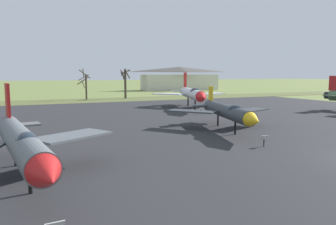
% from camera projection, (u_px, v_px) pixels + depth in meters
% --- Properties ---
extents(asphalt_apron, '(74.98, 62.20, 0.05)m').
position_uv_depth(asphalt_apron, '(211.00, 122.00, 37.73)').
color(asphalt_apron, '#28282B').
rests_on(asphalt_apron, ground).
extents(grass_verge_strip, '(134.98, 12.00, 0.06)m').
position_uv_depth(grass_verge_strip, '(120.00, 100.00, 71.22)').
color(grass_verge_strip, brown).
rests_on(grass_verge_strip, ground).
extents(jet_fighter_front_left, '(10.54, 14.43, 4.91)m').
position_uv_depth(jet_fighter_front_left, '(21.00, 142.00, 16.76)').
color(jet_fighter_front_left, '#565B60').
rests_on(jet_fighter_front_left, ground).
extents(jet_fighter_front_right, '(10.82, 13.60, 4.15)m').
position_uv_depth(jet_fighter_front_right, '(227.00, 111.00, 31.57)').
color(jet_fighter_front_right, '#33383D').
rests_on(jet_fighter_front_right, ground).
extents(info_placard_front_right, '(0.55, 0.40, 0.93)m').
position_uv_depth(info_placard_front_right, '(264.00, 140.00, 24.61)').
color(info_placard_front_right, black).
rests_on(info_placard_front_right, ground).
extents(jet_fighter_rear_left, '(12.03, 16.82, 5.83)m').
position_uv_depth(jet_fighter_rear_left, '(192.00, 94.00, 52.47)').
color(jet_fighter_rear_left, silver).
rests_on(jet_fighter_rear_left, ground).
extents(info_placard_rear_left, '(0.58, 0.23, 0.92)m').
position_uv_depth(info_placard_rear_left, '(201.00, 110.00, 44.96)').
color(info_placard_rear_left, black).
rests_on(info_placard_rear_left, ground).
extents(bare_tree_left_of_center, '(2.74, 3.45, 6.77)m').
position_uv_depth(bare_tree_left_of_center, '(85.00, 84.00, 70.48)').
color(bare_tree_left_of_center, '#42382D').
rests_on(bare_tree_left_of_center, ground).
extents(bare_tree_center, '(2.47, 2.46, 6.72)m').
position_uv_depth(bare_tree_center, '(125.00, 81.00, 73.74)').
color(bare_tree_center, '#42382D').
rests_on(bare_tree_center, ground).
extents(visitor_building, '(28.16, 11.88, 8.14)m').
position_uv_depth(visitor_building, '(179.00, 79.00, 115.28)').
color(visitor_building, beige).
rests_on(visitor_building, ground).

